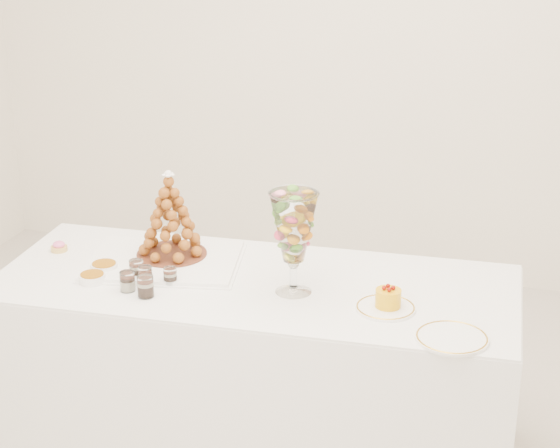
% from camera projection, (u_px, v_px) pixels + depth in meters
% --- Properties ---
extents(buffet_table, '(1.97, 0.87, 0.73)m').
position_uv_depth(buffet_table, '(255.00, 368.00, 3.58)').
color(buffet_table, white).
rests_on(buffet_table, ground).
extents(lace_tray, '(0.63, 0.52, 0.02)m').
position_uv_depth(lace_tray, '(164.00, 261.00, 3.60)').
color(lace_tray, white).
rests_on(lace_tray, buffet_table).
extents(macaron_vase, '(0.17, 0.17, 0.37)m').
position_uv_depth(macaron_vase, '(294.00, 228.00, 3.28)').
color(macaron_vase, white).
rests_on(macaron_vase, buffet_table).
extents(cake_plate, '(0.21, 0.21, 0.01)m').
position_uv_depth(cake_plate, '(385.00, 308.00, 3.23)').
color(cake_plate, white).
rests_on(cake_plate, buffet_table).
extents(spare_plate, '(0.24, 0.24, 0.01)m').
position_uv_depth(spare_plate, '(452.00, 338.00, 3.02)').
color(spare_plate, white).
rests_on(spare_plate, buffet_table).
extents(pink_tart, '(0.07, 0.07, 0.04)m').
position_uv_depth(pink_tart, '(59.00, 247.00, 3.71)').
color(pink_tart, tan).
rests_on(pink_tart, buffet_table).
extents(verrine_a, '(0.07, 0.07, 0.07)m').
position_uv_depth(verrine_a, '(136.00, 269.00, 3.46)').
color(verrine_a, white).
rests_on(verrine_a, buffet_table).
extents(verrine_b, '(0.06, 0.06, 0.07)m').
position_uv_depth(verrine_b, '(145.00, 275.00, 3.41)').
color(verrine_b, white).
rests_on(verrine_b, buffet_table).
extents(verrine_c, '(0.06, 0.06, 0.07)m').
position_uv_depth(verrine_c, '(170.00, 276.00, 3.41)').
color(verrine_c, white).
rests_on(verrine_c, buffet_table).
extents(verrine_d, '(0.07, 0.07, 0.07)m').
position_uv_depth(verrine_d, '(127.00, 281.00, 3.36)').
color(verrine_d, white).
rests_on(verrine_d, buffet_table).
extents(verrine_e, '(0.07, 0.07, 0.08)m').
position_uv_depth(verrine_e, '(146.00, 286.00, 3.31)').
color(verrine_e, white).
rests_on(verrine_e, buffet_table).
extents(ramekin_back, '(0.10, 0.10, 0.03)m').
position_uv_depth(ramekin_back, '(104.00, 268.00, 3.52)').
color(ramekin_back, white).
rests_on(ramekin_back, buffet_table).
extents(ramekin_front, '(0.10, 0.10, 0.03)m').
position_uv_depth(ramekin_front, '(92.00, 278.00, 3.43)').
color(ramekin_front, white).
rests_on(ramekin_front, buffet_table).
extents(croquembouche, '(0.28, 0.28, 0.34)m').
position_uv_depth(croquembouche, '(170.00, 214.00, 3.58)').
color(croquembouche, '#5E2B18').
rests_on(croquembouche, lace_tray).
extents(mousse_cake, '(0.09, 0.09, 0.08)m').
position_uv_depth(mousse_cake, '(388.00, 298.00, 3.22)').
color(mousse_cake, '#EBA80A').
rests_on(mousse_cake, cake_plate).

